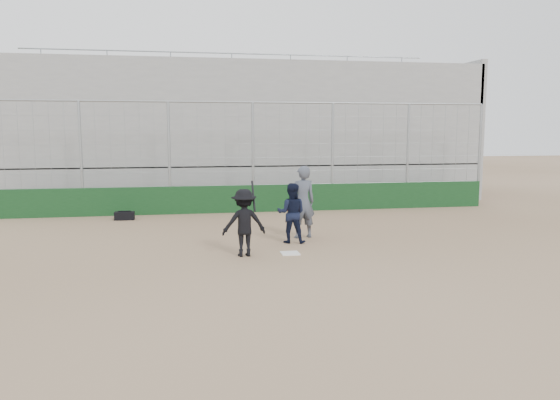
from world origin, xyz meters
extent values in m
plane|color=brown|center=(0.00, 0.00, 0.00)|extent=(90.00, 90.00, 0.00)
cube|color=white|center=(0.00, 0.00, 0.01)|extent=(0.44, 0.44, 0.02)
cube|color=black|center=(0.00, 7.00, 0.50)|extent=(18.00, 0.25, 1.00)
cylinder|color=gray|center=(0.00, 7.00, 2.00)|extent=(0.10, 0.10, 4.00)
cylinder|color=gray|center=(9.00, 7.00, 2.00)|extent=(0.10, 0.10, 4.00)
cylinder|color=gray|center=(0.00, 7.00, 4.00)|extent=(18.00, 0.07, 0.07)
cube|color=gray|center=(0.00, 11.95, 0.80)|extent=(20.00, 6.70, 1.60)
cube|color=gray|center=(0.00, 11.95, 3.70)|extent=(20.00, 6.70, 4.20)
cube|color=gray|center=(-10.00, 11.95, 2.90)|extent=(0.25, 6.70, 6.10)
cube|color=gray|center=(10.00, 11.95, 2.90)|extent=(0.25, 6.70, 6.10)
cylinder|color=gray|center=(0.00, 15.10, 6.80)|extent=(20.00, 0.06, 0.06)
imported|color=black|center=(-1.13, -0.02, 0.81)|extent=(1.08, 0.67, 1.62)
cylinder|color=black|center=(-0.88, 0.13, 1.43)|extent=(0.07, 0.57, 0.71)
imported|color=black|center=(0.28, 1.25, 0.53)|extent=(0.93, 0.82, 1.06)
sphere|color=maroon|center=(0.28, 1.25, 0.96)|extent=(0.28, 0.28, 0.28)
imported|color=#454A57|center=(0.73, 1.91, 0.91)|extent=(0.81, 0.60, 1.82)
cube|color=black|center=(-4.51, 5.94, 0.14)|extent=(0.66, 0.30, 0.28)
cylinder|color=black|center=(-4.51, 5.94, 0.30)|extent=(0.42, 0.05, 0.04)
camera|label=1|loc=(-2.55, -12.82, 3.01)|focal=35.00mm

